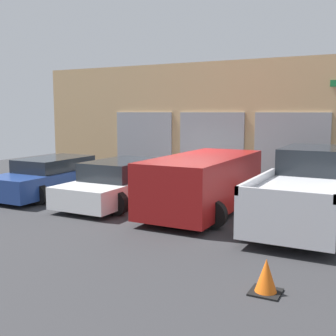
{
  "coord_description": "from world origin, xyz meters",
  "views": [
    {
      "loc": [
        5.8,
        -12.16,
        2.79
      ],
      "look_at": [
        0.0,
        -1.02,
        1.1
      ],
      "focal_mm": 45.0,
      "sensor_mm": 36.0,
      "label": 1
    }
  ],
  "objects_px": {
    "pickup_truck": "(309,188)",
    "sedan_side": "(53,177)",
    "traffic_cone": "(266,277)",
    "sedan_white": "(121,183)",
    "van_right": "(204,182)"
  },
  "relations": [
    {
      "from": "pickup_truck",
      "to": "sedan_side",
      "type": "xyz_separation_m",
      "value": [
        -8.28,
        -0.3,
        -0.26
      ]
    },
    {
      "from": "pickup_truck",
      "to": "traffic_cone",
      "type": "distance_m",
      "value": 4.82
    },
    {
      "from": "sedan_white",
      "to": "traffic_cone",
      "type": "bearing_deg",
      "value": -38.38
    },
    {
      "from": "pickup_truck",
      "to": "traffic_cone",
      "type": "relative_size",
      "value": 10.0
    },
    {
      "from": "pickup_truck",
      "to": "van_right",
      "type": "relative_size",
      "value": 1.16
    },
    {
      "from": "pickup_truck",
      "to": "sedan_white",
      "type": "xyz_separation_m",
      "value": [
        -5.52,
        -0.29,
        -0.24
      ]
    },
    {
      "from": "sedan_side",
      "to": "traffic_cone",
      "type": "xyz_separation_m",
      "value": [
        8.42,
        -4.48,
        -0.34
      ]
    },
    {
      "from": "pickup_truck",
      "to": "sedan_side",
      "type": "bearing_deg",
      "value": -177.92
    },
    {
      "from": "van_right",
      "to": "traffic_cone",
      "type": "distance_m",
      "value": 5.35
    },
    {
      "from": "sedan_white",
      "to": "van_right",
      "type": "xyz_separation_m",
      "value": [
        2.76,
        -0.03,
        0.25
      ]
    },
    {
      "from": "van_right",
      "to": "sedan_white",
      "type": "bearing_deg",
      "value": 179.44
    },
    {
      "from": "pickup_truck",
      "to": "van_right",
      "type": "bearing_deg",
      "value": -173.38
    },
    {
      "from": "sedan_white",
      "to": "van_right",
      "type": "relative_size",
      "value": 0.95
    },
    {
      "from": "traffic_cone",
      "to": "sedan_side",
      "type": "bearing_deg",
      "value": 152.0
    },
    {
      "from": "sedan_white",
      "to": "van_right",
      "type": "bearing_deg",
      "value": -0.56
    }
  ]
}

